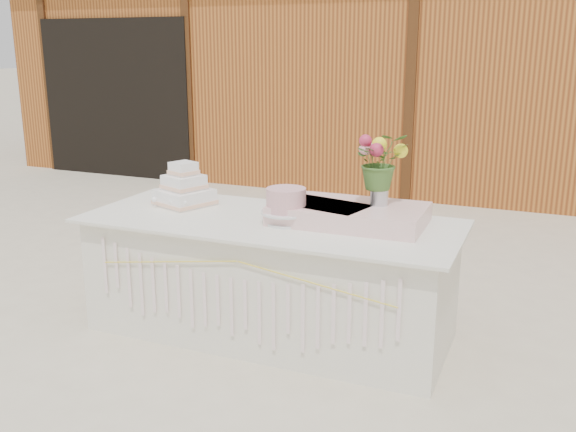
# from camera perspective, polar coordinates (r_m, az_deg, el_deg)

# --- Properties ---
(ground) EXTENTS (80.00, 80.00, 0.00)m
(ground) POSITION_cam_1_polar(r_m,az_deg,el_deg) (4.33, -1.56, -10.22)
(ground) COLOR beige
(ground) RESTS_ON ground
(barn) EXTENTS (12.60, 4.60, 3.30)m
(barn) POSITION_cam_1_polar(r_m,az_deg,el_deg) (9.70, 13.45, 13.61)
(barn) COLOR #AE6324
(barn) RESTS_ON ground
(cake_table) EXTENTS (2.40, 1.00, 0.77)m
(cake_table) POSITION_cam_1_polar(r_m,az_deg,el_deg) (4.17, -1.63, -5.42)
(cake_table) COLOR silver
(cake_table) RESTS_ON ground
(wedding_cake) EXTENTS (0.43, 0.43, 0.30)m
(wedding_cake) POSITION_cam_1_polar(r_m,az_deg,el_deg) (4.47, -9.20, 2.25)
(wedding_cake) COLOR white
(wedding_cake) RESTS_ON cake_table
(pink_cake_stand) EXTENTS (0.31, 0.31, 0.22)m
(pink_cake_stand) POSITION_cam_1_polar(r_m,az_deg,el_deg) (3.93, -0.17, 1.08)
(pink_cake_stand) COLOR silver
(pink_cake_stand) RESTS_ON cake_table
(satin_runner) EXTENTS (0.94, 0.55, 0.12)m
(satin_runner) POSITION_cam_1_polar(r_m,az_deg,el_deg) (3.98, 5.45, 0.19)
(satin_runner) COLOR beige
(satin_runner) RESTS_ON cake_table
(flower_vase) EXTENTS (0.11, 0.11, 0.15)m
(flower_vase) POSITION_cam_1_polar(r_m,az_deg,el_deg) (3.96, 8.12, 2.01)
(flower_vase) COLOR silver
(flower_vase) RESTS_ON satin_runner
(bouquet) EXTENTS (0.41, 0.39, 0.35)m
(bouquet) POSITION_cam_1_polar(r_m,az_deg,el_deg) (3.92, 8.25, 5.57)
(bouquet) COLOR #406729
(bouquet) RESTS_ON flower_vase
(loose_flowers) EXTENTS (0.24, 0.41, 0.02)m
(loose_flowers) POSITION_cam_1_polar(r_m,az_deg,el_deg) (4.66, -12.12, 1.48)
(loose_flowers) COLOR pink
(loose_flowers) RESTS_ON cake_table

